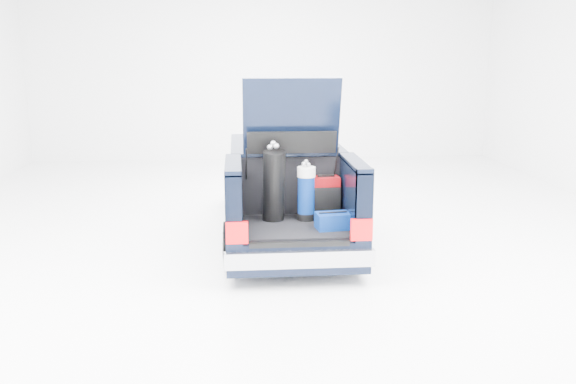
{
  "coord_description": "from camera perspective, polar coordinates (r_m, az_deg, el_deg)",
  "views": [
    {
      "loc": [
        -0.72,
        -9.02,
        2.79
      ],
      "look_at": [
        0.0,
        -0.5,
        0.81
      ],
      "focal_mm": 38.0,
      "sensor_mm": 36.0,
      "label": 1
    }
  ],
  "objects": [
    {
      "name": "car",
      "position": [
        9.39,
        -0.31,
        -0.01
      ],
      "size": [
        1.87,
        4.65,
        2.47
      ],
      "color": "black",
      "rests_on": "ground"
    },
    {
      "name": "ground",
      "position": [
        9.47,
        -0.26,
        -4.12
      ],
      "size": [
        14.0,
        14.0,
        0.0
      ],
      "primitive_type": "plane",
      "color": "white",
      "rests_on": "ground"
    },
    {
      "name": "blue_duffel",
      "position": [
        7.72,
        4.22,
        -2.7
      ],
      "size": [
        0.45,
        0.33,
        0.22
      ],
      "rotation": [
        0.0,
        0.0,
        0.13
      ],
      "color": "navy",
      "rests_on": "car"
    },
    {
      "name": "red_suitcase",
      "position": [
        8.2,
        3.55,
        -0.5
      ],
      "size": [
        0.37,
        0.25,
        0.59
      ],
      "rotation": [
        0.0,
        0.0,
        0.06
      ],
      "color": "#670307",
      "rests_on": "car"
    },
    {
      "name": "blue_golf_bag",
      "position": [
        8.05,
        1.71,
        -0.09
      ],
      "size": [
        0.3,
        0.3,
        0.81
      ],
      "rotation": [
        0.0,
        0.0,
        -0.32
      ],
      "color": "black",
      "rests_on": "car"
    },
    {
      "name": "black_golf_bag",
      "position": [
        7.97,
        -1.35,
        0.59
      ],
      "size": [
        0.35,
        0.44,
        1.06
      ],
      "rotation": [
        0.0,
        0.0,
        0.15
      ],
      "color": "black",
      "rests_on": "car"
    }
  ]
}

